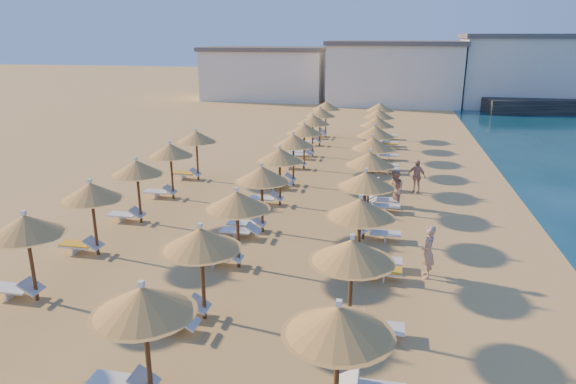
% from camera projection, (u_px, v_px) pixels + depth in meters
% --- Properties ---
extents(ground, '(220.00, 220.00, 0.00)m').
position_uv_depth(ground, '(296.00, 257.00, 19.43)').
color(ground, tan).
rests_on(ground, ground).
extents(hotel_blocks, '(46.89, 10.75, 8.10)m').
position_uv_depth(hotel_blocks, '(401.00, 72.00, 60.86)').
color(hotel_blocks, white).
rests_on(hotel_blocks, ground).
extents(parasol_row_east, '(2.36, 41.65, 3.01)m').
position_uv_depth(parasol_row_east, '(368.00, 169.00, 22.10)').
color(parasol_row_east, brown).
rests_on(parasol_row_east, ground).
extents(parasol_row_west, '(2.36, 41.65, 3.01)m').
position_uv_depth(parasol_row_west, '(271.00, 165.00, 22.89)').
color(parasol_row_west, brown).
rests_on(parasol_row_west, ground).
extents(parasol_row_inland, '(2.36, 20.22, 3.01)m').
position_uv_depth(parasol_row_inland, '(116.00, 180.00, 20.58)').
color(parasol_row_inland, brown).
rests_on(parasol_row_inland, ground).
extents(loungers, '(12.92, 39.93, 0.66)m').
position_uv_depth(loungers, '(288.00, 217.00, 22.71)').
color(loungers, silver).
rests_on(loungers, ground).
extents(beachgoer_b, '(1.04, 1.13, 1.86)m').
position_uv_depth(beachgoer_b, '(395.00, 189.00, 24.66)').
color(beachgoer_b, tan).
rests_on(beachgoer_b, ground).
extents(beachgoer_a, '(0.52, 0.73, 1.88)m').
position_uv_depth(beachgoer_a, '(428.00, 252.00, 17.57)').
color(beachgoer_a, tan).
rests_on(beachgoer_a, ground).
extents(beachgoer_c, '(1.12, 0.88, 1.77)m').
position_uv_depth(beachgoer_c, '(416.00, 176.00, 27.10)').
color(beachgoer_c, tan).
rests_on(beachgoer_c, ground).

